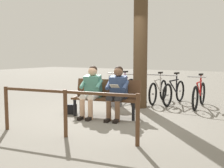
% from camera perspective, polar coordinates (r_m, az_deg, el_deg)
% --- Properties ---
extents(ground_plane, '(40.00, 40.00, 0.00)m').
position_cam_1_polar(ground_plane, '(6.61, -1.53, -6.70)').
color(ground_plane, slate).
extents(bench, '(1.66, 0.79, 0.87)m').
position_cam_1_polar(bench, '(6.58, -1.10, -2.28)').
color(bench, '#51331E').
rests_on(bench, ground).
extents(person_reading, '(0.54, 0.82, 1.20)m').
position_cam_1_polar(person_reading, '(6.30, 1.08, -1.19)').
color(person_reading, '#334772').
rests_on(person_reading, ground).
extents(person_companion, '(0.54, 0.82, 1.20)m').
position_cam_1_polar(person_companion, '(6.52, -4.28, -0.96)').
color(person_companion, '#4C8C7A').
rests_on(person_companion, ground).
extents(handbag, '(0.33, 0.24, 0.24)m').
position_cam_1_polar(handbag, '(6.94, -8.58, -5.14)').
color(handbag, black).
rests_on(handbag, ground).
extents(tree_trunk, '(0.38, 0.38, 3.88)m').
position_cam_1_polar(tree_trunk, '(7.66, 5.90, 9.62)').
color(tree_trunk, '#4C3823').
rests_on(tree_trunk, ground).
extents(litter_bin, '(0.38, 0.38, 0.87)m').
position_cam_1_polar(litter_bin, '(7.91, 0.71, -1.37)').
color(litter_bin, slate).
rests_on(litter_bin, ground).
extents(bicycle_purple, '(0.48, 1.68, 0.94)m').
position_cam_1_polar(bicycle_purple, '(8.04, 17.50, -2.10)').
color(bicycle_purple, black).
rests_on(bicycle_purple, ground).
extents(bicycle_orange, '(0.48, 1.68, 0.94)m').
position_cam_1_polar(bicycle_orange, '(8.41, 12.68, -1.62)').
color(bicycle_orange, black).
rests_on(bicycle_orange, ground).
extents(bicycle_silver, '(0.48, 1.68, 0.94)m').
position_cam_1_polar(bicycle_silver, '(8.58, 9.53, -1.40)').
color(bicycle_silver, black).
rests_on(bicycle_silver, ground).
extents(bicycle_blue, '(0.60, 1.64, 0.94)m').
position_cam_1_polar(bicycle_blue, '(8.72, 4.82, -1.22)').
color(bicycle_blue, black).
rests_on(bicycle_blue, ground).
extents(bicycle_red, '(0.48, 1.67, 0.94)m').
position_cam_1_polar(bicycle_red, '(8.95, 2.00, -1.01)').
color(bicycle_red, black).
rests_on(bicycle_red, ground).
extents(railing_fence, '(2.69, 0.48, 0.85)m').
position_cam_1_polar(railing_fence, '(4.95, -9.60, -4.26)').
color(railing_fence, '#51331E').
rests_on(railing_fence, ground).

